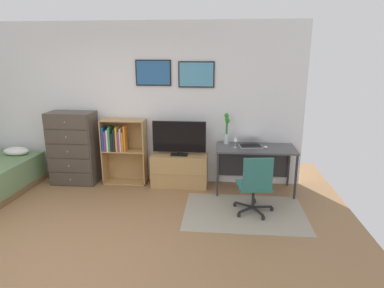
{
  "coord_description": "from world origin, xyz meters",
  "views": [
    {
      "loc": [
        1.72,
        -3.07,
        2.16
      ],
      "look_at": [
        1.29,
        1.5,
        0.92
      ],
      "focal_mm": 30.83,
      "sensor_mm": 36.0,
      "label": 1
    }
  ],
  "objects_px": {
    "office_chair": "(255,184)",
    "bamboo_vase": "(227,128)",
    "tv_stand": "(180,170)",
    "computer_mouse": "(266,147)",
    "dresser": "(74,148)",
    "laptop": "(250,142)",
    "television": "(179,138)",
    "bookshelf": "(120,146)",
    "wine_glass": "(235,139)",
    "desk": "(255,154)"
  },
  "relations": [
    {
      "from": "tv_stand",
      "to": "laptop",
      "type": "bearing_deg",
      "value": -0.17
    },
    {
      "from": "bamboo_vase",
      "to": "wine_glass",
      "type": "distance_m",
      "value": 0.3
    },
    {
      "from": "dresser",
      "to": "office_chair",
      "type": "relative_size",
      "value": 1.45
    },
    {
      "from": "bamboo_vase",
      "to": "dresser",
      "type": "bearing_deg",
      "value": -177.78
    },
    {
      "from": "tv_stand",
      "to": "bamboo_vase",
      "type": "xyz_separation_m",
      "value": [
        0.78,
        0.09,
        0.73
      ]
    },
    {
      "from": "desk",
      "to": "bamboo_vase",
      "type": "height_order",
      "value": "bamboo_vase"
    },
    {
      "from": "laptop",
      "to": "dresser",
      "type": "bearing_deg",
      "value": 172.12
    },
    {
      "from": "dresser",
      "to": "television",
      "type": "bearing_deg",
      "value": -0.23
    },
    {
      "from": "tv_stand",
      "to": "office_chair",
      "type": "height_order",
      "value": "office_chair"
    },
    {
      "from": "dresser",
      "to": "wine_glass",
      "type": "xyz_separation_m",
      "value": [
        2.75,
        -0.14,
        0.25
      ]
    },
    {
      "from": "tv_stand",
      "to": "computer_mouse",
      "type": "height_order",
      "value": "computer_mouse"
    },
    {
      "from": "dresser",
      "to": "wine_glass",
      "type": "distance_m",
      "value": 2.76
    },
    {
      "from": "television",
      "to": "desk",
      "type": "xyz_separation_m",
      "value": [
        1.24,
        -0.01,
        -0.23
      ]
    },
    {
      "from": "bookshelf",
      "to": "tv_stand",
      "type": "relative_size",
      "value": 1.2
    },
    {
      "from": "desk",
      "to": "laptop",
      "type": "relative_size",
      "value": 2.92
    },
    {
      "from": "laptop",
      "to": "office_chair",
      "type": "bearing_deg",
      "value": -97.15
    },
    {
      "from": "office_chair",
      "to": "bamboo_vase",
      "type": "height_order",
      "value": "bamboo_vase"
    },
    {
      "from": "dresser",
      "to": "television",
      "type": "distance_m",
      "value": 1.84
    },
    {
      "from": "bookshelf",
      "to": "laptop",
      "type": "bearing_deg",
      "value": -1.37
    },
    {
      "from": "computer_mouse",
      "to": "office_chair",
      "type": "bearing_deg",
      "value": -105.18
    },
    {
      "from": "desk",
      "to": "computer_mouse",
      "type": "bearing_deg",
      "value": -35.33
    },
    {
      "from": "dresser",
      "to": "computer_mouse",
      "type": "height_order",
      "value": "dresser"
    },
    {
      "from": "dresser",
      "to": "tv_stand",
      "type": "relative_size",
      "value": 1.33
    },
    {
      "from": "tv_stand",
      "to": "office_chair",
      "type": "xyz_separation_m",
      "value": [
        1.17,
        -0.96,
        0.18
      ]
    },
    {
      "from": "computer_mouse",
      "to": "bamboo_vase",
      "type": "relative_size",
      "value": 0.2
    },
    {
      "from": "bookshelf",
      "to": "desk",
      "type": "relative_size",
      "value": 0.89
    },
    {
      "from": "bamboo_vase",
      "to": "wine_glass",
      "type": "relative_size",
      "value": 2.84
    },
    {
      "from": "laptop",
      "to": "bamboo_vase",
      "type": "relative_size",
      "value": 0.84
    },
    {
      "from": "bookshelf",
      "to": "office_chair",
      "type": "bearing_deg",
      "value": -24.69
    },
    {
      "from": "tv_stand",
      "to": "wine_glass",
      "type": "relative_size",
      "value": 5.2
    },
    {
      "from": "laptop",
      "to": "bamboo_vase",
      "type": "height_order",
      "value": "bamboo_vase"
    },
    {
      "from": "bamboo_vase",
      "to": "wine_glass",
      "type": "bearing_deg",
      "value": -59.88
    },
    {
      "from": "desk",
      "to": "television",
      "type": "bearing_deg",
      "value": 179.58
    },
    {
      "from": "television",
      "to": "computer_mouse",
      "type": "xyz_separation_m",
      "value": [
        1.4,
        -0.12,
        -0.08
      ]
    },
    {
      "from": "dresser",
      "to": "desk",
      "type": "distance_m",
      "value": 3.07
    },
    {
      "from": "television",
      "to": "laptop",
      "type": "height_order",
      "value": "television"
    },
    {
      "from": "wine_glass",
      "to": "bookshelf",
      "type": "bearing_deg",
      "value": 174.05
    },
    {
      "from": "television",
      "to": "bamboo_vase",
      "type": "xyz_separation_m",
      "value": [
        0.78,
        0.11,
        0.16
      ]
    },
    {
      "from": "tv_stand",
      "to": "television",
      "type": "xyz_separation_m",
      "value": [
        0.0,
        -0.02,
        0.56
      ]
    },
    {
      "from": "desk",
      "to": "office_chair",
      "type": "distance_m",
      "value": 0.94
    },
    {
      "from": "laptop",
      "to": "wine_glass",
      "type": "xyz_separation_m",
      "value": [
        -0.24,
        -0.15,
        0.07
      ]
    },
    {
      "from": "television",
      "to": "dresser",
      "type": "bearing_deg",
      "value": 179.77
    },
    {
      "from": "television",
      "to": "wine_glass",
      "type": "height_order",
      "value": "television"
    },
    {
      "from": "television",
      "to": "bamboo_vase",
      "type": "bearing_deg",
      "value": 7.94
    },
    {
      "from": "desk",
      "to": "wine_glass",
      "type": "relative_size",
      "value": 6.95
    },
    {
      "from": "office_chair",
      "to": "bamboo_vase",
      "type": "xyz_separation_m",
      "value": [
        -0.4,
        1.05,
        0.54
      ]
    },
    {
      "from": "laptop",
      "to": "bookshelf",
      "type": "bearing_deg",
      "value": 170.53
    },
    {
      "from": "dresser",
      "to": "laptop",
      "type": "height_order",
      "value": "dresser"
    },
    {
      "from": "laptop",
      "to": "desk",
      "type": "bearing_deg",
      "value": -26.06
    },
    {
      "from": "bookshelf",
      "to": "desk",
      "type": "height_order",
      "value": "bookshelf"
    }
  ]
}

